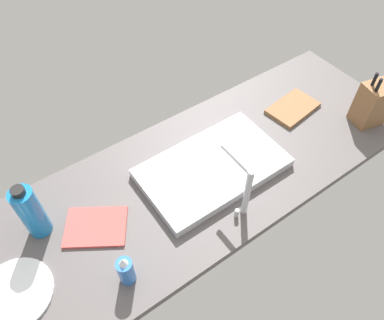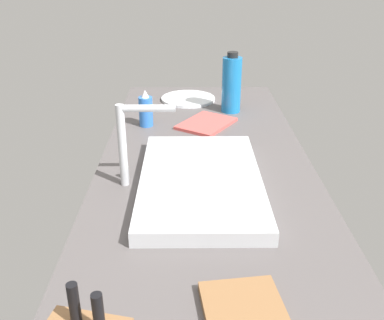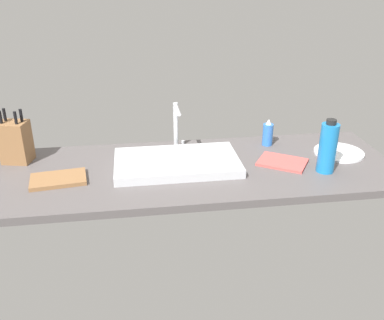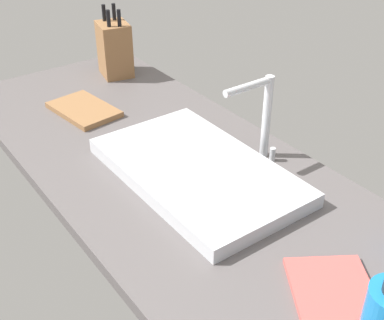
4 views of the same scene
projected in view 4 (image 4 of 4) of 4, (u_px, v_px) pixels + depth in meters
The scene contains 6 objects.
countertop_slab at pixel (201, 192), 133.28cm from camera, with size 196.98×67.82×3.50cm, color #514C4C.
sink_basin at pixel (197, 171), 135.00cm from camera, with size 57.32×34.01×4.01cm, color #B7BABF.
faucet at pixel (262, 111), 136.47cm from camera, with size 5.50×16.23×24.16cm.
knife_block at pixel (115, 49), 189.97cm from camera, with size 14.66×13.09×25.65cm.
cutting_board at pixel (84, 110), 167.98cm from camera, with size 23.56×15.02×1.80cm, color brown.
dish_towel at pixel (335, 297), 99.81cm from camera, with size 21.73×16.07×1.20cm, color #CC4C47.
Camera 4 is at (86.19, -65.48, 80.00)cm, focal length 47.86 mm.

